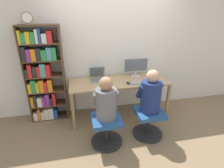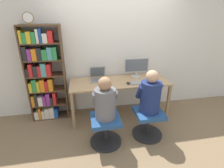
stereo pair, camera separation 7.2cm
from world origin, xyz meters
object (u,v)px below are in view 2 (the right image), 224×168
Objects in this scene: office_chair_left at (148,121)px; person_at_laptop at (105,101)px; desktop_monitor at (136,67)px; bookshelf at (43,75)px; desk_clock at (28,18)px; laptop at (98,77)px; keyboard at (142,83)px; person_at_monitor at (150,94)px; office_chair_right at (106,128)px.

office_chair_left is 0.91m from person_at_laptop.
person_at_laptop reaches higher than office_chair_left.
desktop_monitor is 0.77× the size of person_at_laptop.
desk_clock is at bearing -140.34° from bookshelf.
desk_clock reaches higher than laptop.
desk_clock is (-1.88, 0.85, 1.68)m from office_chair_left.
office_chair_left is at bearing -95.34° from keyboard.
person_at_laptop is (-0.76, -0.06, -0.02)m from person_at_monitor.
bookshelf reaches higher than desktop_monitor.
bookshelf is (-1.04, 0.97, 0.65)m from office_chair_right.
desktop_monitor is 1.16m from office_chair_left.
office_chair_right is at bearing -175.81° from office_chair_left.
person_at_laptop is at bearing -143.66° from keyboard.
laptop is 0.92m from person_at_laptop.
office_chair_left is at bearing 4.19° from office_chair_right.
person_at_monitor reaches higher than keyboard.
desktop_monitor is at bearing 3.16° from laptop.
office_chair_right is (0.00, -0.93, -0.55)m from laptop.
keyboard reaches higher than office_chair_left.
laptop is 1.08m from office_chair_right.
office_chair_left is 1.00× the size of office_chair_right.
bookshelf is (-1.80, 0.92, 0.65)m from office_chair_left.
keyboard is at bearing -11.44° from bookshelf.
office_chair_left is 0.52m from person_at_monitor.
desk_clock reaches higher than bookshelf.
laptop is 0.18× the size of bookshelf.
desktop_monitor is at bearing 87.18° from person_at_monitor.
desktop_monitor is 0.82m from laptop.
person_at_monitor is 1.06× the size of person_at_laptop.
person_at_monitor is 0.76m from person_at_laptop.
keyboard is 0.23× the size of bookshelf.
desk_clock reaches higher than person_at_monitor.
desktop_monitor is 1.01× the size of office_chair_left.
person_at_monitor reaches higher than desktop_monitor.
office_chair_right is (-0.76, -0.06, 0.00)m from office_chair_left.
person_at_monitor is at bearing 90.00° from office_chair_left.
person_at_laptop is 1.86m from desk_clock.
laptop is 0.47× the size of person_at_monitor.
laptop is at bearing 0.95° from desk_clock.
laptop is at bearing 90.13° from office_chair_right.
keyboard is 0.82× the size of office_chair_left.
person_at_monitor reaches higher than office_chair_right.
office_chair_left is (-0.05, -0.54, -0.51)m from keyboard.
desk_clock reaches higher than keyboard.
bookshelf is at bearing 177.40° from laptop.
office_chair_right is at bearing -90.00° from person_at_laptop.
desktop_monitor is at bearing -0.09° from bookshelf.
office_chair_right is 0.29× the size of bookshelf.
bookshelf is at bearing 136.99° from office_chair_right.
office_chair_right is at bearing -89.87° from laptop.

